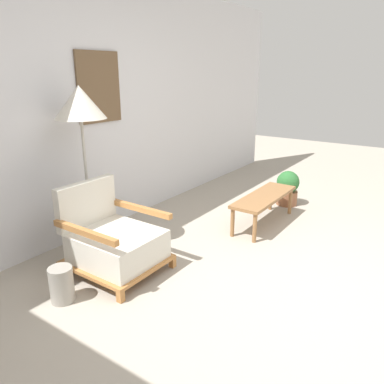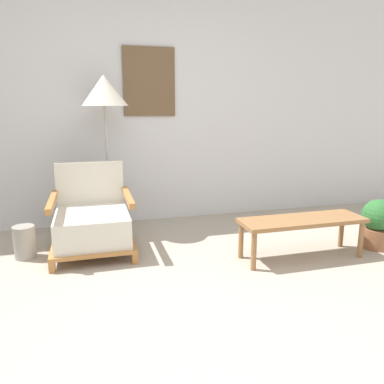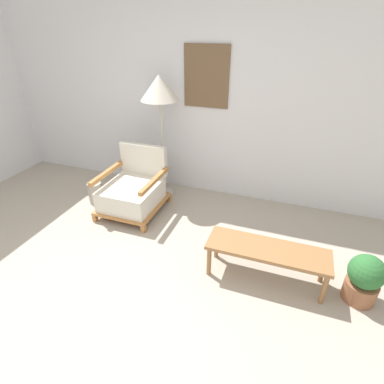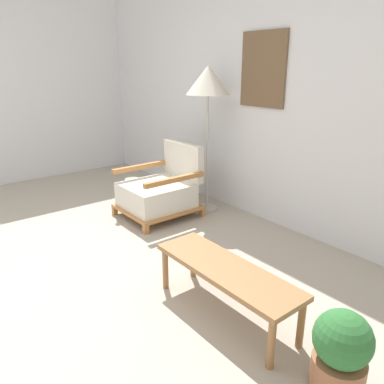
# 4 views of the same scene
# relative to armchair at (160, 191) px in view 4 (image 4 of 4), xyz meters

# --- Properties ---
(ground_plane) EXTENTS (14.00, 14.00, 0.00)m
(ground_plane) POSITION_rel_armchair_xyz_m (0.54, -1.68, -0.28)
(ground_plane) COLOR #A89E8E
(wall_back) EXTENTS (8.00, 0.09, 2.70)m
(wall_back) POSITION_rel_armchair_xyz_m (0.54, 0.84, 1.07)
(wall_back) COLOR silver
(wall_back) RESTS_ON ground_plane
(armchair) EXTENTS (0.71, 0.78, 0.77)m
(armchair) POSITION_rel_armchair_xyz_m (0.00, 0.00, 0.00)
(armchair) COLOR #B2753D
(armchair) RESTS_ON ground_plane
(floor_lamp) EXTENTS (0.47, 0.47, 1.59)m
(floor_lamp) POSITION_rel_armchair_xyz_m (0.18, 0.52, 1.12)
(floor_lamp) COLOR #B7B2A8
(floor_lamp) RESTS_ON ground_plane
(coffee_table) EXTENTS (1.09, 0.34, 0.36)m
(coffee_table) POSITION_rel_armchair_xyz_m (1.74, -0.65, 0.03)
(coffee_table) COLOR olive
(coffee_table) RESTS_ON ground_plane
(vase) EXTENTS (0.18, 0.18, 0.29)m
(vase) POSITION_rel_armchair_xyz_m (-0.58, -0.02, -0.14)
(vase) COLOR #9E998E
(vase) RESTS_ON ground_plane
(potted_plant) EXTENTS (0.30, 0.30, 0.46)m
(potted_plant) POSITION_rel_armchair_xyz_m (2.55, -0.62, -0.04)
(potted_plant) COLOR #935B3D
(potted_plant) RESTS_ON ground_plane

